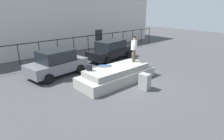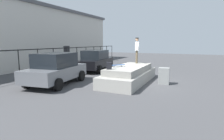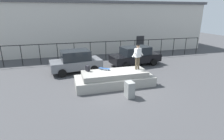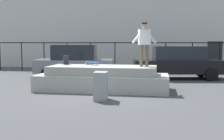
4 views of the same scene
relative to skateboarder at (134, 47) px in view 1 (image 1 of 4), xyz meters
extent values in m
plane|color=#424244|center=(-1.41, -0.42, -1.99)|extent=(60.00, 60.00, 0.00)
cube|color=#9E9B93|center=(-1.66, -0.09, -1.67)|extent=(5.26, 2.01, 0.64)
cube|color=gray|center=(-1.66, -0.09, -1.18)|extent=(4.31, 1.65, 0.35)
cylinder|color=brown|center=(-0.10, -0.04, -0.58)|extent=(0.14, 0.14, 0.86)
cylinder|color=brown|center=(0.10, 0.04, -0.58)|extent=(0.14, 0.14, 0.86)
cube|color=silver|center=(0.00, 0.00, 0.15)|extent=(0.50, 0.38, 0.60)
cylinder|color=silver|center=(-0.26, -0.09, 0.16)|extent=(0.46, 0.24, 0.54)
cylinder|color=silver|center=(0.26, 0.09, 0.16)|extent=(0.46, 0.24, 0.54)
sphere|color=tan|center=(0.00, 0.00, 0.59)|extent=(0.22, 0.22, 0.22)
cylinder|color=black|center=(0.00, 0.00, 0.69)|extent=(0.27, 0.27, 0.05)
cube|color=#264C8C|center=(-2.24, 0.41, -0.90)|extent=(0.77, 0.65, 0.02)
cylinder|color=silver|center=(-2.09, 0.17, -0.98)|extent=(0.06, 0.06, 0.06)
cylinder|color=silver|center=(-1.97, 0.33, -0.98)|extent=(0.06, 0.06, 0.06)
cylinder|color=silver|center=(-2.51, 0.48, -0.98)|extent=(0.06, 0.06, 0.06)
cylinder|color=silver|center=(-2.39, 0.64, -0.98)|extent=(0.06, 0.06, 0.06)
cube|color=black|center=(-3.38, 0.46, -0.81)|extent=(0.30, 0.34, 0.38)
cube|color=slate|center=(-3.93, 3.58, -1.32)|extent=(4.32, 2.42, 0.69)
cube|color=black|center=(-3.93, 3.58, -0.58)|extent=(2.46, 1.95, 0.79)
cylinder|color=black|center=(-5.32, 4.37, -1.67)|extent=(0.66, 0.30, 0.64)
cylinder|color=black|center=(-5.07, 2.46, -1.67)|extent=(0.66, 0.30, 0.64)
cylinder|color=black|center=(-2.80, 4.71, -1.67)|extent=(0.66, 0.30, 0.64)
cylinder|color=black|center=(-2.54, 2.80, -1.67)|extent=(0.66, 0.30, 0.64)
cube|color=black|center=(1.61, 4.15, -1.32)|extent=(4.94, 2.47, 0.69)
cube|color=black|center=(1.61, 4.15, -0.62)|extent=(2.80, 1.95, 0.72)
cylinder|color=black|center=(0.02, 4.84, -1.67)|extent=(0.67, 0.31, 0.64)
cylinder|color=black|center=(0.29, 3.03, -1.67)|extent=(0.67, 0.31, 0.64)
cylinder|color=black|center=(2.92, 5.27, -1.67)|extent=(0.67, 0.31, 0.64)
cylinder|color=black|center=(3.19, 3.46, -1.67)|extent=(0.67, 0.31, 0.64)
cube|color=gray|center=(-1.33, -2.06, -1.51)|extent=(0.49, 0.63, 0.95)
cylinder|color=black|center=(-5.41, 6.75, -1.02)|extent=(0.06, 0.06, 1.94)
cylinder|color=black|center=(-3.81, 6.75, -1.02)|extent=(0.06, 0.06, 1.94)
cylinder|color=black|center=(-2.21, 6.75, -1.02)|extent=(0.06, 0.06, 1.94)
cylinder|color=black|center=(-0.61, 6.75, -1.02)|extent=(0.06, 0.06, 1.94)
cylinder|color=black|center=(0.99, 6.75, -1.02)|extent=(0.06, 0.06, 1.94)
cylinder|color=black|center=(2.59, 6.75, -1.02)|extent=(0.06, 0.06, 1.94)
cylinder|color=black|center=(4.19, 6.75, -1.02)|extent=(0.06, 0.06, 1.94)
cylinder|color=black|center=(5.79, 6.75, -1.02)|extent=(0.06, 0.06, 1.94)
cylinder|color=black|center=(7.39, 6.75, -1.02)|extent=(0.06, 0.06, 1.94)
cylinder|color=black|center=(8.99, 6.75, -1.02)|extent=(0.06, 0.06, 1.94)
cylinder|color=black|center=(10.59, 6.75, -1.02)|extent=(0.06, 0.06, 1.94)
cube|color=black|center=(-1.41, 6.75, -0.08)|extent=(24.00, 0.04, 0.06)
cube|color=beige|center=(-1.41, 12.95, 0.86)|extent=(29.05, 7.07, 5.70)
cube|color=#262628|center=(4.40, 9.40, -0.99)|extent=(1.00, 0.06, 2.00)
camera|label=1|loc=(-9.57, -8.35, 2.64)|focal=30.55mm
camera|label=2|loc=(-12.05, -3.71, 0.41)|focal=29.51mm
camera|label=3|loc=(-4.83, -10.91, 2.74)|focal=28.55mm
camera|label=4|loc=(0.59, -11.37, -0.04)|focal=45.88mm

